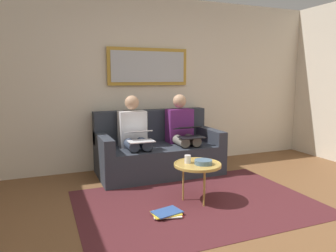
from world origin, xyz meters
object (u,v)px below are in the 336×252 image
person_right (134,134)px  laptop_white (140,136)px  framed_mirror (148,67)px  laptop_black (189,132)px  cup (188,159)px  coffee_table (198,165)px  bowl (203,162)px  person_left (182,131)px  magazine_stack (167,213)px  couch (157,151)px

person_right → laptop_white: (0.00, 0.25, 0.02)m
framed_mirror → laptop_black: framed_mirror is taller
cup → person_right: bearing=-73.8°
coffee_table → bowl: size_ratio=2.69×
laptop_white → laptop_black: bearing=-179.5°
framed_mirror → coffee_table: 1.96m
person_right → bowl: bearing=110.8°
person_left → laptop_black: 0.24m
coffee_table → laptop_black: 0.99m
coffee_table → magazine_stack: size_ratio=1.56×
framed_mirror → magazine_stack: 2.42m
laptop_white → bowl: bearing=115.6°
laptop_white → magazine_stack: (0.06, 1.13, -0.60)m
cup → laptop_black: (-0.42, -0.83, 0.15)m
framed_mirror → person_left: bearing=128.6°
laptop_black → magazine_stack: laptop_black is taller
bowl → person_left: bearing=-103.3°
framed_mirror → magazine_stack: framed_mirror is taller
coffee_table → laptop_black: laptop_black is taller
bowl → laptop_white: laptop_white is taller
framed_mirror → person_right: (0.37, 0.46, -0.94)m
framed_mirror → person_left: 1.11m
couch → magazine_stack: 1.53m
person_left → magazine_stack: person_left is taller
couch → laptop_white: (0.37, 0.32, 0.31)m
cup → laptop_black: bearing=-116.8°
cup → person_right: size_ratio=0.08×
person_left → person_right: (0.73, 0.00, 0.00)m
person_left → laptop_black: bearing=90.0°
person_left → person_right: size_ratio=1.00×
couch → person_right: bearing=10.5°
coffee_table → bowl: 0.08m
bowl → magazine_stack: (0.51, 0.19, -0.44)m
bowl → framed_mirror: bearing=-87.1°
cup → laptop_white: laptop_white is taller
framed_mirror → cup: bearing=88.0°
cup → person_right: 1.12m
coffee_table → person_left: size_ratio=0.47×
couch → framed_mirror: size_ratio=1.38×
person_right → laptop_white: 0.25m
couch → magazine_stack: bearing=73.7°
magazine_stack → laptop_black: bearing=-124.8°
couch → framed_mirror: 1.30m
person_left → magazine_stack: size_ratio=3.35×
bowl → laptop_white: 1.05m
couch → laptop_black: bearing=139.6°
framed_mirror → laptop_white: framed_mirror is taller
laptop_black → cup: bearing=63.2°
person_left → laptop_white: 0.77m
person_right → cup: bearing=106.2°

